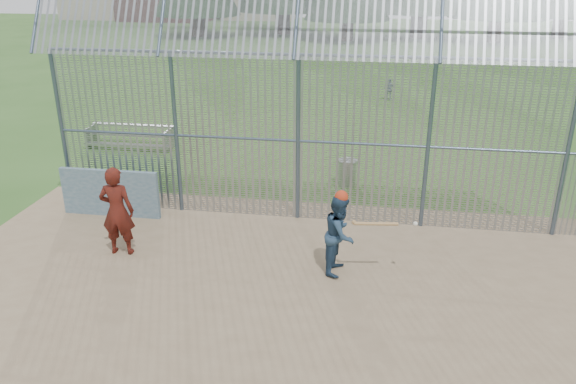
% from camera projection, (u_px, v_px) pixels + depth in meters
% --- Properties ---
extents(ground, '(120.00, 120.00, 0.00)m').
position_uv_depth(ground, '(272.00, 293.00, 10.78)').
color(ground, '#2D511E').
rests_on(ground, ground).
extents(dirt_infield, '(14.00, 10.00, 0.02)m').
position_uv_depth(dirt_infield, '(267.00, 307.00, 10.31)').
color(dirt_infield, '#756047').
rests_on(dirt_infield, ground).
extents(dugout_wall, '(2.50, 0.12, 1.20)m').
position_uv_depth(dugout_wall, '(110.00, 193.00, 13.87)').
color(dugout_wall, '#38566B').
rests_on(dugout_wall, dirt_infield).
extents(batter, '(0.75, 0.89, 1.66)m').
position_uv_depth(batter, '(340.00, 234.00, 11.23)').
color(batter, navy).
rests_on(batter, dirt_infield).
extents(onlooker, '(0.76, 0.53, 1.98)m').
position_uv_depth(onlooker, '(117.00, 211.00, 11.90)').
color(onlooker, maroon).
rests_on(onlooker, dirt_infield).
extents(bg_kid_seated, '(0.65, 0.42, 1.02)m').
position_uv_depth(bg_kid_seated, '(389.00, 89.00, 25.88)').
color(bg_kid_seated, slate).
rests_on(bg_kid_seated, ground).
extents(batting_gear, '(1.63, 0.37, 0.63)m').
position_uv_depth(batting_gear, '(349.00, 203.00, 10.92)').
color(batting_gear, '#B03117').
rests_on(batting_gear, ground).
extents(trash_can, '(0.56, 0.56, 0.82)m').
position_uv_depth(trash_can, '(347.00, 172.00, 15.96)').
color(trash_can, '#909498').
rests_on(trash_can, ground).
extents(bleacher, '(3.00, 0.95, 0.72)m').
position_uv_depth(bleacher, '(130.00, 136.00, 19.22)').
color(bleacher, gray).
rests_on(bleacher, ground).
extents(backstop_fence, '(20.09, 0.81, 5.30)m').
position_uv_depth(backstop_fence, '(376.00, 130.00, 12.76)').
color(backstop_fence, '#47566B').
rests_on(backstop_fence, ground).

